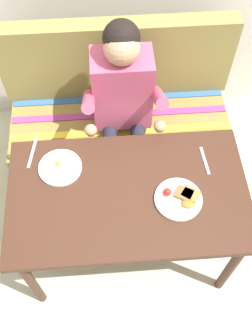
% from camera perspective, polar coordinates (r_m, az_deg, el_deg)
% --- Properties ---
extents(ground_plane, '(8.00, 8.00, 0.00)m').
position_cam_1_polar(ground_plane, '(2.63, 0.24, -11.13)').
color(ground_plane, '#BDBB9F').
extents(table, '(1.20, 0.70, 0.73)m').
position_cam_1_polar(table, '(2.04, 0.31, -4.64)').
color(table, '#3E2318').
rests_on(table, ground).
extents(couch, '(1.44, 0.56, 1.00)m').
position_cam_1_polar(couch, '(2.72, -0.95, 6.61)').
color(couch, olive).
rests_on(couch, ground).
extents(person, '(0.45, 0.61, 1.21)m').
position_cam_1_polar(person, '(2.30, -0.44, 9.62)').
color(person, '#B24867').
rests_on(person, ground).
extents(plate_breakfast, '(0.23, 0.23, 0.05)m').
position_cam_1_polar(plate_breakfast, '(1.95, 7.73, -4.31)').
color(plate_breakfast, white).
rests_on(plate_breakfast, table).
extents(plate_eggs, '(0.22, 0.22, 0.04)m').
position_cam_1_polar(plate_eggs, '(2.06, -9.43, 0.08)').
color(plate_eggs, white).
rests_on(plate_eggs, table).
extents(fork, '(0.03, 0.17, 0.00)m').
position_cam_1_polar(fork, '(2.10, 11.22, 1.06)').
color(fork, silver).
rests_on(fork, table).
extents(knife, '(0.05, 0.20, 0.00)m').
position_cam_1_polar(knife, '(2.15, -13.24, 2.26)').
color(knife, silver).
rests_on(knife, table).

